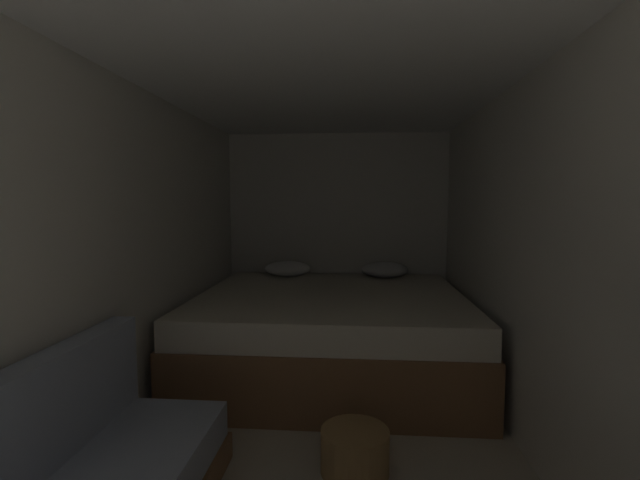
{
  "coord_description": "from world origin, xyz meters",
  "views": [
    {
      "loc": [
        0.19,
        -0.63,
        1.39
      ],
      "look_at": [
        -0.05,
        2.37,
        1.13
      ],
      "focal_mm": 24.72,
      "sensor_mm": 36.0,
      "label": 1
    }
  ],
  "objects": [
    {
      "name": "ground_plane",
      "position": [
        0.0,
        1.57,
        0.0
      ],
      "size": [
        6.71,
        6.71,
        0.0
      ],
      "primitive_type": "plane",
      "color": "#B2A893"
    },
    {
      "name": "wall_back",
      "position": [
        0.0,
        3.96,
        1.04
      ],
      "size": [
        2.35,
        0.05,
        2.09
      ],
      "primitive_type": "cube",
      "color": "silver",
      "rests_on": "ground"
    },
    {
      "name": "wall_left",
      "position": [
        -1.15,
        1.57,
        1.04
      ],
      "size": [
        0.05,
        4.71,
        2.09
      ],
      "primitive_type": "cube",
      "color": "silver",
      "rests_on": "ground"
    },
    {
      "name": "wall_right",
      "position": [
        1.15,
        1.57,
        1.04
      ],
      "size": [
        0.05,
        4.71,
        2.09
      ],
      "primitive_type": "cube",
      "color": "silver",
      "rests_on": "ground"
    },
    {
      "name": "ceiling_slab",
      "position": [
        0.0,
        1.57,
        2.11
      ],
      "size": [
        2.35,
        4.71,
        0.05
      ],
      "primitive_type": "cube",
      "color": "white",
      "rests_on": "wall_left"
    },
    {
      "name": "bed",
      "position": [
        0.0,
        2.91,
        0.33
      ],
      "size": [
        2.13,
        1.96,
        0.8
      ],
      "color": "brown",
      "rests_on": "ground"
    },
    {
      "name": "wicker_basket",
      "position": [
        0.2,
        1.54,
        0.11
      ],
      "size": [
        0.35,
        0.35,
        0.22
      ],
      "color": "olive",
      "rests_on": "ground"
    }
  ]
}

